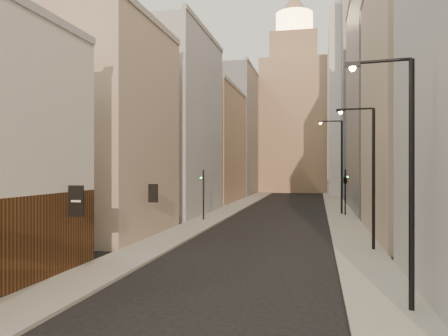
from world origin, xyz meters
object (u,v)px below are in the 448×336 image
streetlamp_near (404,167)px  streetlamp_mid (370,169)px  traffic_light_right (345,180)px  white_tower (351,94)px  streetlamp_far (339,161)px  clock_tower (294,111)px  traffic_light_left (203,185)px

streetlamp_near → streetlamp_mid: bearing=95.7°
streetlamp_mid → traffic_light_right: streetlamp_mid is taller
white_tower → streetlamp_mid: 56.26m
streetlamp_far → streetlamp_mid: bearing=-89.5°
clock_tower → streetlamp_far: 49.32m
streetlamp_far → traffic_light_left: streetlamp_far is taller
white_tower → streetlamp_mid: size_ratio=4.65×
streetlamp_far → traffic_light_left: bearing=-148.4°
streetlamp_near → streetlamp_far: streetlamp_far is taller
traffic_light_left → streetlamp_mid: bearing=114.7°
traffic_light_left → traffic_light_right: (13.72, 7.35, 0.40)m
streetlamp_near → streetlamp_far: bearing=97.5°
streetlamp_near → traffic_light_right: streetlamp_near is taller
white_tower → streetlamp_mid: white_tower is taller
streetlamp_mid → streetlamp_far: size_ratio=0.86×
streetlamp_far → white_tower: bearing=82.0°
white_tower → traffic_light_right: size_ratio=8.30×
clock_tower → traffic_light_right: 51.13m
streetlamp_mid → streetlamp_far: bearing=95.7°
streetlamp_far → traffic_light_left: size_ratio=2.08×
clock_tower → streetlamp_near: size_ratio=4.93×
streetlamp_mid → traffic_light_left: bearing=141.5°
streetlamp_far → clock_tower: bearing=97.1°
streetlamp_mid → traffic_light_right: (-0.26, 19.92, -1.17)m
traffic_light_left → white_tower: bearing=-135.1°
clock_tower → streetlamp_near: 81.70m
clock_tower → streetlamp_near: clock_tower is taller
clock_tower → streetlamp_mid: size_ratio=5.03×
streetlamp_far → traffic_light_right: size_ratio=2.08×
streetlamp_near → traffic_light_left: 28.08m
streetlamp_near → traffic_light_right: 31.75m
traffic_light_left → clock_tower: bearing=-119.2°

